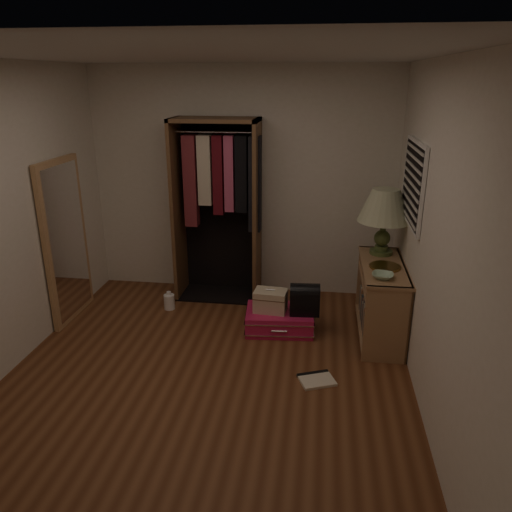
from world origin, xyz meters
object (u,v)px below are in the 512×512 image
object	(u,v)px
white_jug	(169,302)
open_wardrobe	(220,195)
train_case	(270,301)
pink_suitcase	(279,320)
black_bag	(305,298)
console_bookshelf	(380,297)
floor_mirror	(66,241)
table_lamp	(385,207)

from	to	relation	value
white_jug	open_wardrobe	bearing A→B (deg)	43.62
open_wardrobe	white_jug	distance (m)	1.32
open_wardrobe	train_case	world-z (taller)	open_wardrobe
train_case	pink_suitcase	bearing A→B (deg)	16.20
pink_suitcase	black_bag	xyz separation A→B (m)	(0.25, -0.03, 0.27)
open_wardrobe	pink_suitcase	xyz separation A→B (m)	(0.76, -0.79, -1.10)
train_case	white_jug	xyz separation A→B (m)	(-1.17, 0.33, -0.24)
console_bookshelf	pink_suitcase	size ratio (longest dim) A/B	1.53
console_bookshelf	train_case	distance (m)	1.09
white_jug	train_case	bearing A→B (deg)	-15.71
train_case	console_bookshelf	bearing A→B (deg)	9.42
console_bookshelf	black_bag	bearing A→B (deg)	-172.44
pink_suitcase	black_bag	distance (m)	0.37
console_bookshelf	open_wardrobe	bearing A→B (deg)	157.49
console_bookshelf	floor_mirror	size ratio (longest dim) A/B	0.66
open_wardrobe	train_case	bearing A→B (deg)	-50.68
open_wardrobe	pink_suitcase	size ratio (longest dim) A/B	2.79
pink_suitcase	open_wardrobe	bearing A→B (deg)	128.97
console_bookshelf	floor_mirror	xyz separation A→B (m)	(-3.24, -0.04, 0.46)
pink_suitcase	black_bag	size ratio (longest dim) A/B	2.29
floor_mirror	white_jug	bearing A→B (deg)	16.44
open_wardrobe	console_bookshelf	bearing A→B (deg)	-22.51
console_bookshelf	floor_mirror	world-z (taller)	floor_mirror
white_jug	table_lamp	bearing A→B (deg)	1.15
console_bookshelf	pink_suitcase	bearing A→B (deg)	-176.13
floor_mirror	pink_suitcase	distance (m)	2.36
pink_suitcase	floor_mirror	bearing A→B (deg)	174.69
table_lamp	white_jug	bearing A→B (deg)	-178.85
floor_mirror	table_lamp	size ratio (longest dim) A/B	2.48
console_bookshelf	white_jug	size ratio (longest dim) A/B	5.36
console_bookshelf	white_jug	xyz separation A→B (m)	(-2.26, 0.24, -0.30)
train_case	white_jug	bearing A→B (deg)	169.19
console_bookshelf	table_lamp	size ratio (longest dim) A/B	1.63
console_bookshelf	train_case	size ratio (longest dim) A/B	3.23
train_case	table_lamp	world-z (taller)	table_lamp
floor_mirror	white_jug	size ratio (longest dim) A/B	8.14
open_wardrobe	floor_mirror	distance (m)	1.71
open_wardrobe	floor_mirror	size ratio (longest dim) A/B	1.21
floor_mirror	table_lamp	distance (m)	3.28
pink_suitcase	white_jug	world-z (taller)	pink_suitcase
console_bookshelf	black_bag	world-z (taller)	console_bookshelf
console_bookshelf	table_lamp	distance (m)	0.90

